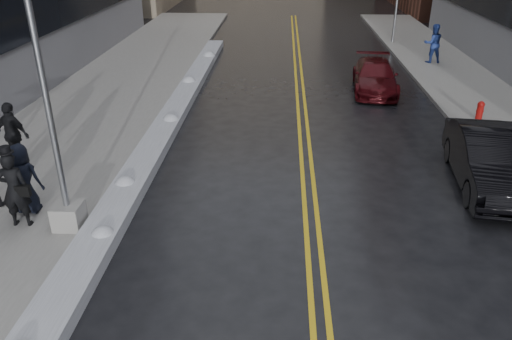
# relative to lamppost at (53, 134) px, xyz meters

# --- Properties ---
(ground) EXTENTS (160.00, 160.00, 0.00)m
(ground) POSITION_rel_lamppost_xyz_m (3.30, -2.00, -2.53)
(ground) COLOR black
(ground) RESTS_ON ground
(sidewalk_west) EXTENTS (5.50, 50.00, 0.15)m
(sidewalk_west) POSITION_rel_lamppost_xyz_m (-2.45, 8.00, -2.46)
(sidewalk_west) COLOR gray
(sidewalk_west) RESTS_ON ground
(sidewalk_east) EXTENTS (4.00, 50.00, 0.15)m
(sidewalk_east) POSITION_rel_lamppost_xyz_m (13.30, 8.00, -2.46)
(sidewalk_east) COLOR gray
(sidewalk_east) RESTS_ON ground
(lane_line_left) EXTENTS (0.12, 50.00, 0.01)m
(lane_line_left) POSITION_rel_lamppost_xyz_m (5.65, 8.00, -2.53)
(lane_line_left) COLOR gold
(lane_line_left) RESTS_ON ground
(lane_line_right) EXTENTS (0.12, 50.00, 0.01)m
(lane_line_right) POSITION_rel_lamppost_xyz_m (5.95, 8.00, -2.53)
(lane_line_right) COLOR gold
(lane_line_right) RESTS_ON ground
(snow_ridge) EXTENTS (0.90, 30.00, 0.34)m
(snow_ridge) POSITION_rel_lamppost_xyz_m (0.85, 6.00, -2.36)
(snow_ridge) COLOR silver
(snow_ridge) RESTS_ON ground
(lamppost) EXTENTS (0.65, 0.65, 7.62)m
(lamppost) POSITION_rel_lamppost_xyz_m (0.00, 0.00, 0.00)
(lamppost) COLOR gray
(lamppost) RESTS_ON sidewalk_west
(fire_hydrant) EXTENTS (0.26, 0.26, 0.73)m
(fire_hydrant) POSITION_rel_lamppost_xyz_m (12.30, 8.00, -1.98)
(fire_hydrant) COLOR maroon
(fire_hydrant) RESTS_ON sidewalk_east
(pedestrian_fedora) EXTENTS (0.72, 0.51, 1.88)m
(pedestrian_fedora) POSITION_rel_lamppost_xyz_m (-1.20, 0.04, -1.44)
(pedestrian_fedora) COLOR black
(pedestrian_fedora) RESTS_ON sidewalk_west
(pedestrian_c) EXTENTS (0.90, 0.60, 1.82)m
(pedestrian_c) POSITION_rel_lamppost_xyz_m (-1.31, 0.66, -1.47)
(pedestrian_c) COLOR black
(pedestrian_c) RESTS_ON sidewalk_west
(pedestrian_d) EXTENTS (1.23, 0.81, 1.94)m
(pedestrian_d) POSITION_rel_lamppost_xyz_m (-2.89, 3.34, -1.41)
(pedestrian_d) COLOR black
(pedestrian_d) RESTS_ON sidewalk_west
(pedestrian_east) EXTENTS (1.02, 0.83, 1.98)m
(pedestrian_east) POSITION_rel_lamppost_xyz_m (12.82, 16.87, -1.39)
(pedestrian_east) COLOR navy
(pedestrian_east) RESTS_ON sidewalk_east
(car_black) EXTENTS (2.20, 5.01, 1.60)m
(car_black) POSITION_rel_lamppost_xyz_m (10.80, 2.99, -1.73)
(car_black) COLOR black
(car_black) RESTS_ON ground
(car_maroon) EXTENTS (2.24, 4.69, 1.32)m
(car_maroon) POSITION_rel_lamppost_xyz_m (9.10, 12.04, -1.87)
(car_maroon) COLOR #3B090D
(car_maroon) RESTS_ON ground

